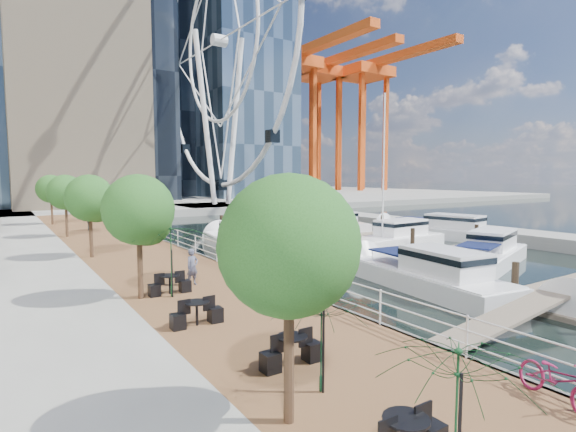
% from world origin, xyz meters
% --- Properties ---
extents(ground, '(520.00, 520.00, 0.00)m').
position_xyz_m(ground, '(0.00, 0.00, 0.00)').
color(ground, black).
rests_on(ground, ground).
extents(boardwalk, '(6.00, 60.00, 1.00)m').
position_xyz_m(boardwalk, '(-9.00, 15.00, 0.50)').
color(boardwalk, brown).
rests_on(boardwalk, ground).
extents(seawall, '(0.25, 60.00, 1.00)m').
position_xyz_m(seawall, '(-6.00, 15.00, 0.50)').
color(seawall, '#595954').
rests_on(seawall, ground).
extents(land_far, '(200.00, 114.00, 1.00)m').
position_xyz_m(land_far, '(0.00, 102.00, 0.50)').
color(land_far, gray).
rests_on(land_far, ground).
extents(breakwater, '(4.00, 60.00, 1.00)m').
position_xyz_m(breakwater, '(20.00, 20.00, 0.50)').
color(breakwater, gray).
rests_on(breakwater, ground).
extents(pier, '(14.00, 12.00, 1.00)m').
position_xyz_m(pier, '(14.00, 52.00, 0.50)').
color(pier, gray).
rests_on(pier, ground).
extents(railing, '(0.10, 60.00, 1.05)m').
position_xyz_m(railing, '(-6.10, 15.00, 1.52)').
color(railing, white).
rests_on(railing, boardwalk).
extents(floating_docks, '(16.00, 34.00, 2.60)m').
position_xyz_m(floating_docks, '(7.97, 9.98, 0.49)').
color(floating_docks, '#6D6051').
rests_on(floating_docks, ground).
extents(ferris_wheel, '(5.80, 45.60, 47.80)m').
position_xyz_m(ferris_wheel, '(14.00, 52.00, 25.92)').
color(ferris_wheel, white).
rests_on(ferris_wheel, ground).
extents(port_cranes, '(40.00, 52.00, 38.00)m').
position_xyz_m(port_cranes, '(67.67, 95.67, 20.00)').
color(port_cranes, '#D84C14').
rests_on(port_cranes, ground).
extents(street_trees, '(2.60, 42.60, 4.60)m').
position_xyz_m(street_trees, '(-11.40, 14.00, 4.29)').
color(street_trees, '#3F2B1C').
rests_on(street_trees, ground).
extents(cafe_tables, '(2.50, 13.70, 0.74)m').
position_xyz_m(cafe_tables, '(-10.40, -2.00, 1.37)').
color(cafe_tables, black).
rests_on(cafe_tables, ground).
extents(yacht_foreground, '(10.57, 5.95, 2.15)m').
position_xyz_m(yacht_foreground, '(9.24, 3.34, 0.00)').
color(yacht_foreground, white).
rests_on(yacht_foreground, ground).
extents(bicycle, '(1.11, 1.97, 0.98)m').
position_xyz_m(bicycle, '(-6.50, -8.38, 1.49)').
color(bicycle, maroon).
rests_on(bicycle, boardwalk).
extents(pedestrian_near, '(0.64, 0.51, 1.52)m').
position_xyz_m(pedestrian_near, '(-9.05, 4.88, 1.76)').
color(pedestrian_near, '#4B4E64').
rests_on(pedestrian_near, boardwalk).
extents(pedestrian_mid, '(1.09, 1.16, 1.89)m').
position_xyz_m(pedestrian_mid, '(-6.91, 17.06, 1.94)').
color(pedestrian_mid, gray).
rests_on(pedestrian_mid, boardwalk).
extents(pedestrian_far, '(1.00, 0.55, 1.62)m').
position_xyz_m(pedestrian_far, '(-9.30, 27.05, 1.81)').
color(pedestrian_far, '#343A41').
rests_on(pedestrian_far, boardwalk).
extents(moored_yachts, '(23.23, 28.43, 11.50)m').
position_xyz_m(moored_yachts, '(8.41, 10.51, 0.00)').
color(moored_yachts, white).
rests_on(moored_yachts, ground).
extents(cafe_seating, '(3.18, 15.32, 2.75)m').
position_xyz_m(cafe_seating, '(-10.34, -1.94, 2.23)').
color(cafe_seating, '#103B1B').
rests_on(cafe_seating, ground).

